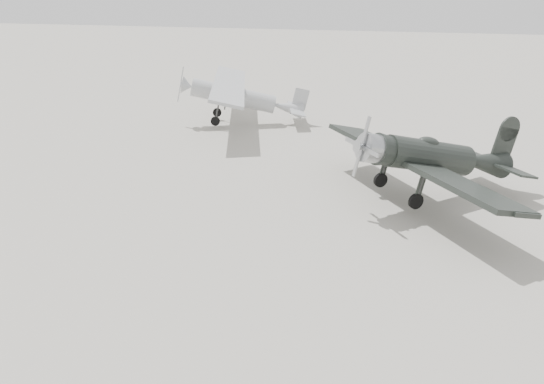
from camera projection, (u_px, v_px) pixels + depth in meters
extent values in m
plane|color=gray|center=(287.00, 283.00, 16.23)|extent=(160.00, 160.00, 0.00)
cylinder|color=black|center=(428.00, 157.00, 21.38)|extent=(4.00, 3.33, 1.27)
cone|color=black|center=(486.00, 147.00, 22.41)|extent=(2.61, 2.32, 1.18)
cylinder|color=#ADAFB2|center=(369.00, 166.00, 20.41)|extent=(1.31, 1.39, 1.13)
cone|color=#ADAFB2|center=(357.00, 167.00, 20.22)|extent=(0.55, 0.60, 0.51)
cube|color=#ADAFB2|center=(358.00, 167.00, 20.24)|extent=(0.14, 0.17, 2.36)
ellipsoid|color=black|center=(426.00, 144.00, 21.10)|extent=(1.17, 1.08, 0.42)
cube|color=black|center=(414.00, 166.00, 21.28)|extent=(7.81, 10.01, 0.20)
cube|color=black|center=(499.00, 144.00, 22.65)|extent=(3.00, 3.70, 0.09)
cube|color=black|center=(505.00, 127.00, 22.40)|extent=(0.94, 0.70, 1.63)
cylinder|color=black|center=(422.00, 207.00, 20.57)|extent=(0.59, 0.47, 0.62)
cylinder|color=black|center=(387.00, 186.00, 22.67)|extent=(0.59, 0.47, 0.62)
cylinder|color=#333333|center=(424.00, 193.00, 20.34)|extent=(0.14, 0.14, 1.27)
cylinder|color=#333333|center=(388.00, 173.00, 22.44)|extent=(0.14, 0.14, 1.27)
cylinder|color=black|center=(502.00, 154.00, 22.89)|extent=(0.21, 0.17, 0.20)
cylinder|color=#929497|center=(234.00, 96.00, 32.83)|extent=(5.32, 2.43, 1.10)
cone|color=#929497|center=(290.00, 95.00, 32.97)|extent=(2.00, 1.44, 1.00)
cone|color=#929497|center=(186.00, 96.00, 32.71)|extent=(0.85, 1.16, 1.04)
cube|color=#929497|center=(180.00, 96.00, 32.70)|extent=(0.09, 0.15, 2.21)
cube|color=#929497|center=(227.00, 86.00, 32.58)|extent=(4.74, 11.14, 0.18)
cube|color=#929497|center=(298.00, 94.00, 32.97)|extent=(1.77, 3.53, 0.08)
cube|color=#929497|center=(300.00, 84.00, 32.73)|extent=(0.89, 0.31, 1.30)
cylinder|color=black|center=(221.00, 125.00, 32.36)|extent=(0.58, 0.28, 0.56)
cylinder|color=black|center=(222.00, 116.00, 34.40)|extent=(0.58, 0.28, 0.56)
cylinder|color=#333333|center=(220.00, 115.00, 32.14)|extent=(0.11, 0.11, 1.20)
cylinder|color=#333333|center=(222.00, 107.00, 34.18)|extent=(0.11, 0.11, 1.20)
cylinder|color=black|center=(301.00, 100.00, 33.12)|extent=(0.19, 0.12, 0.18)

